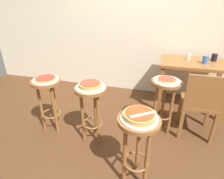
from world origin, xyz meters
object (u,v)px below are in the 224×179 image
(pizza_middle, at_px, (90,85))
(serving_plate_leftside, at_px, (46,80))
(serving_plate_foreground, at_px, (139,118))
(pizza_foreground, at_px, (139,115))
(stool_foreground, at_px, (138,138))
(cup_near_edge, at_px, (205,60))
(stool_leftside, at_px, (48,95))
(pizza_rear, at_px, (167,79))
(wooden_chair, at_px, (200,103))
(dining_table, at_px, (193,70))
(pizza_server_knife, at_px, (143,114))
(stool_middle, at_px, (91,103))
(condiment_shaker, at_px, (189,57))
(pizza_leftside, at_px, (45,78))
(cup_far_edge, at_px, (214,57))
(serving_plate_rear, at_px, (167,81))
(serving_plate_middle, at_px, (90,87))
(stool_rear, at_px, (165,96))

(pizza_middle, height_order, serving_plate_leftside, pizza_middle)
(serving_plate_foreground, distance_m, pizza_foreground, 0.03)
(stool_foreground, distance_m, cup_near_edge, 1.66)
(stool_leftside, xyz_separation_m, pizza_rear, (1.38, 0.36, 0.21))
(stool_foreground, xyz_separation_m, wooden_chair, (0.62, 0.85, -0.04))
(dining_table, xyz_separation_m, pizza_server_knife, (-0.55, -1.55, 0.13))
(serving_plate_foreground, xyz_separation_m, cup_near_edge, (0.70, 1.47, 0.11))
(stool_foreground, distance_m, stool_leftside, 1.27)
(stool_middle, height_order, cup_near_edge, cup_near_edge)
(pizza_middle, distance_m, pizza_rear, 0.89)
(pizza_rear, bearing_deg, condiment_shaker, 68.62)
(pizza_middle, distance_m, pizza_leftside, 0.59)
(stool_foreground, xyz_separation_m, pizza_middle, (-0.59, 0.44, 0.23))
(cup_near_edge, bearing_deg, condiment_shaker, 151.38)
(stool_leftside, height_order, cup_near_edge, cup_near_edge)
(stool_leftside, distance_m, serving_plate_leftside, 0.20)
(cup_far_edge, bearing_deg, dining_table, -158.35)
(pizza_foreground, bearing_deg, pizza_server_knife, -33.69)
(pizza_middle, xyz_separation_m, serving_plate_rear, (0.79, 0.41, -0.03))
(serving_plate_leftside, bearing_deg, pizza_server_knife, -22.72)
(dining_table, bearing_deg, stool_leftside, -149.32)
(pizza_middle, distance_m, cup_near_edge, 1.65)
(serving_plate_rear, bearing_deg, serving_plate_middle, -152.90)
(stool_foreground, height_order, cup_near_edge, cup_near_edge)
(serving_plate_middle, distance_m, pizza_rear, 0.89)
(pizza_rear, height_order, dining_table, dining_table)
(stool_rear, bearing_deg, wooden_chair, 1.03)
(wooden_chair, xyz_separation_m, pizza_server_knife, (-0.59, -0.87, 0.30))
(pizza_middle, height_order, stool_leftside, pizza_middle)
(stool_rear, distance_m, pizza_server_knife, 0.92)
(stool_foreground, bearing_deg, condiment_shaker, 72.70)
(stool_middle, bearing_deg, pizza_leftside, 175.32)
(stool_foreground, relative_size, wooden_chair, 0.83)
(stool_rear, xyz_separation_m, pizza_rear, (-0.00, -0.00, 0.21))
(stool_leftside, bearing_deg, dining_table, 30.68)
(pizza_leftside, distance_m, pizza_server_knife, 1.31)
(stool_middle, xyz_separation_m, pizza_rear, (0.79, 0.41, 0.21))
(cup_far_edge, height_order, condiment_shaker, cup_far_edge)
(pizza_foreground, bearing_deg, cup_far_edge, 62.75)
(stool_foreground, distance_m, pizza_foreground, 0.23)
(serving_plate_foreground, relative_size, cup_near_edge, 2.86)
(serving_plate_foreground, relative_size, stool_middle, 0.44)
(cup_far_edge, xyz_separation_m, condiment_shaker, (-0.35, -0.05, -0.01))
(pizza_middle, distance_m, dining_table, 1.61)
(serving_plate_middle, height_order, stool_leftside, serving_plate_middle)
(dining_table, distance_m, cup_near_edge, 0.23)
(pizza_foreground, bearing_deg, stool_rear, 76.44)
(serving_plate_middle, height_order, pizza_rear, pizza_rear)
(pizza_foreground, distance_m, pizza_middle, 0.73)
(stool_leftside, bearing_deg, cup_near_edge, 27.80)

